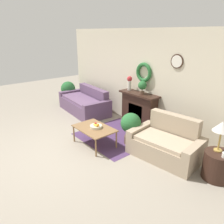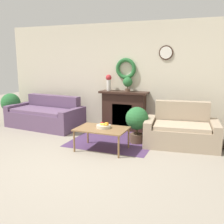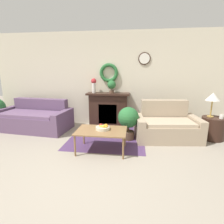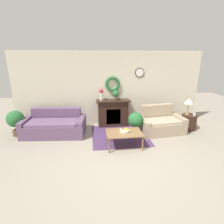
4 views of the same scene
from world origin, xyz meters
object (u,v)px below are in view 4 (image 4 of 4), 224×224
Objects in this scene: fireplace at (113,113)px; potted_plant_on_mantel at (116,94)px; potted_plant_floor_by_loveseat at (136,121)px; couch_left at (55,126)px; fruit_bowl at (125,130)px; mug at (194,114)px; coffee_table at (124,133)px; vase_on_mantel_left at (101,94)px; potted_plant_floor_by_couch at (16,120)px; side_table_by_loveseat at (189,122)px; table_lamp at (189,102)px; loveseat_right at (160,123)px.

fireplace is 0.72m from potted_plant_on_mantel.
potted_plant_on_mantel is at bearing 119.26° from potted_plant_floor_by_loveseat.
couch_left is (-2.03, -0.51, -0.21)m from fireplace.
couch_left is at bearing 152.90° from fruit_bowl.
coffee_table is at bearing -161.51° from mug.
vase_on_mantel_left is at bearing 166.26° from mug.
fruit_bowl is 3.57m from potted_plant_floor_by_couch.
potted_plant_floor_by_loveseat is at bearing -175.31° from mug.
fruit_bowl is 1.87m from vase_on_mantel_left.
fireplace is 1.45× the size of potted_plant_floor_by_couch.
potted_plant_floor_by_couch is (-6.00, 0.32, -0.06)m from mug.
potted_plant_floor_by_loveseat is at bearing -56.72° from fireplace.
table_lamp is (-0.07, 0.05, 0.74)m from side_table_by_loveseat.
vase_on_mantel_left reaches higher than mug.
fruit_bowl reaches higher than side_table_by_loveseat.
potted_plant_floor_by_couch is at bearing 176.99° from mug.
table_lamp is (4.60, -0.11, 0.71)m from couch_left.
fireplace is 0.59× the size of couch_left.
side_table_by_loveseat is at bearing -1.84° from loveseat_right.
fireplace is at bearing 171.75° from potted_plant_on_mantel.
potted_plant_floor_by_couch reaches higher than side_table_by_loveseat.
loveseat_right is 2.73× the size of table_lamp.
loveseat_right reaches higher than side_table_by_loveseat.
side_table_by_loveseat is (4.67, -0.16, -0.03)m from couch_left.
couch_left reaches higher than potted_plant_floor_by_loveseat.
table_lamp is (2.44, 0.99, 0.52)m from fruit_bowl.
fireplace is at bearing 19.68° from couch_left.
fruit_bowl is 0.36× the size of potted_plant_floor_by_loveseat.
couch_left is 2.69m from potted_plant_floor_by_loveseat.
potted_plant_on_mantel reaches higher than table_lamp.
couch_left reaches higher than side_table_by_loveseat.
mug reaches higher than side_table_by_loveseat.
potted_plant_on_mantel is 1.29m from potted_plant_floor_by_loveseat.
loveseat_right reaches higher than fruit_bowl.
coffee_table is 1.93m from vase_on_mantel_left.
fireplace is 1.66m from coffee_table.
fireplace is at bearing 147.03° from loveseat_right.
fruit_bowl is 0.80× the size of potted_plant_on_mantel.
fruit_bowl is at bearing -85.42° from fireplace.
potted_plant_on_mantel is at bearing -8.25° from fireplace.
fireplace is 2.86m from mug.
potted_plant_floor_by_couch reaches higher than potted_plant_floor_by_loveseat.
side_table_by_loveseat is (2.63, -0.68, -0.23)m from fireplace.
fireplace is at bearing 165.56° from side_table_by_loveseat.
fireplace is 1.55× the size of potted_plant_floor_by_loveseat.
table_lamp reaches higher than couch_left.
potted_plant_on_mantel is (-2.47, 0.61, 0.21)m from table_lamp.
fruit_bowl is 0.50× the size of table_lamp.
loveseat_right reaches higher than potted_plant_floor_by_loveseat.
table_lamp is at bearing -13.70° from fireplace.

